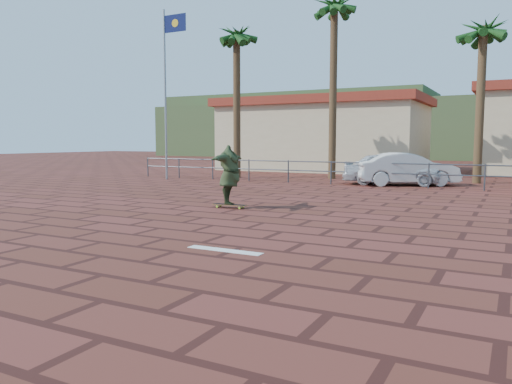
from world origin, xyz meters
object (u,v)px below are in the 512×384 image
at_px(car_silver, 391,169).
at_px(car_white, 407,169).
at_px(skateboarder, 230,175).
at_px(longboard, 230,205).

xyz_separation_m(car_silver, car_white, (0.63, 0.00, -0.00)).
distance_m(skateboarder, car_white, 9.96).
bearing_deg(skateboarder, car_white, -27.47).
bearing_deg(car_white, car_silver, 61.71).
distance_m(car_silver, car_white, 0.63).
xyz_separation_m(skateboarder, car_silver, (2.32, 9.51, -0.24)).
bearing_deg(car_white, longboard, 134.48).
distance_m(longboard, car_white, 9.97).
distance_m(skateboarder, car_silver, 9.79).
height_order(skateboarder, car_silver, skateboarder).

